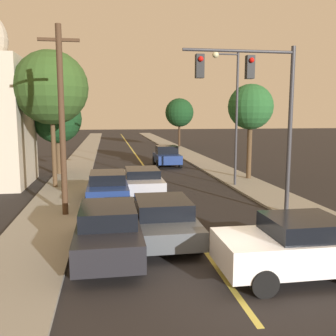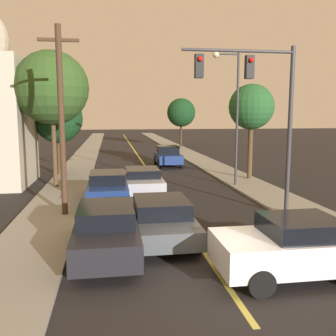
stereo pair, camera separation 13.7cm
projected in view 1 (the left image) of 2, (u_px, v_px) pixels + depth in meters
ground_plane at (229, 284)px, 9.35m from camera, size 200.00×200.00×0.00m
road_surface at (133, 150)px, 44.53m from camera, size 8.22×80.00×0.01m
sidewalk_left at (87, 150)px, 43.68m from camera, size 2.50×80.00×0.12m
sidewalk_right at (177, 149)px, 45.37m from camera, size 2.50×80.00×0.12m
car_near_lane_front at (162, 217)px, 12.68m from camera, size 2.11×4.84×1.43m
car_near_lane_second at (142, 180)px, 19.94m from camera, size 2.06×4.84×1.40m
car_outer_lane_front at (108, 229)px, 11.21m from camera, size 1.95×4.85×1.57m
car_outer_lane_second at (108, 187)px, 17.92m from camera, size 1.96×4.74×1.52m
car_far_oncoming at (167, 156)px, 30.61m from camera, size 2.02×3.82×1.69m
car_crossing_right at (298, 246)px, 9.72m from camera, size 4.11×2.10×1.59m
traffic_signal_mast at (259, 96)px, 14.97m from camera, size 4.62×0.42×6.81m
streetlamp_right at (231, 102)px, 21.37m from camera, size 1.57×0.36×7.60m
utility_pole_left at (62, 118)px, 14.96m from camera, size 1.60×0.24×7.58m
tree_left_near at (51, 88)px, 20.63m from camera, size 4.07×4.07×7.61m
tree_left_far at (57, 119)px, 25.60m from camera, size 3.34×3.34×5.49m
tree_right_near at (251, 107)px, 23.68m from camera, size 2.87×2.87×6.02m
tree_right_far at (179, 113)px, 48.04m from camera, size 3.65×3.65×6.18m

